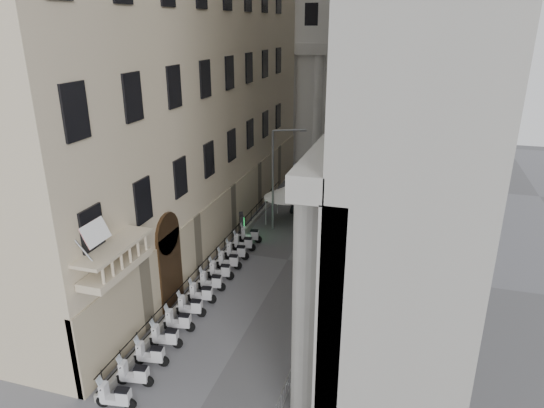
{
  "coord_description": "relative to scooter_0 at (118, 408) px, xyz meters",
  "views": [
    {
      "loc": [
        7.46,
        -9.47,
        15.14
      ],
      "look_at": [
        -0.69,
        17.78,
        4.5
      ],
      "focal_mm": 32.0,
      "sensor_mm": 36.0,
      "label": 1
    }
  ],
  "objects": [
    {
      "name": "scooter_10",
      "position": [
        0.0,
        14.24,
        0.0
      ],
      "size": [
        1.47,
        0.76,
        1.5
      ],
      "primitive_type": null,
      "rotation": [
        0.0,
        0.0,
        1.72
      ],
      "color": "silver",
      "rests_on": "ground"
    },
    {
      "name": "barrier_6",
      "position": [
        6.67,
        17.16,
        0.0
      ],
      "size": [
        0.6,
        2.4,
        1.1
      ],
      "primitive_type": null,
      "color": "#999CA0",
      "rests_on": "ground"
    },
    {
      "name": "pedestrian_b",
      "position": [
        4.42,
        26.68,
        0.92
      ],
      "size": [
        0.99,
        0.83,
        1.84
      ],
      "primitive_type": "imported",
      "rotation": [
        0.0,
        0.0,
        2.98
      ],
      "color": "black",
      "rests_on": "ground"
    },
    {
      "name": "scooter_4",
      "position": [
        0.0,
        5.7,
        0.0
      ],
      "size": [
        1.47,
        0.76,
        1.5
      ],
      "primitive_type": null,
      "rotation": [
        0.0,
        0.0,
        1.72
      ],
      "color": "silver",
      "rests_on": "ground"
    },
    {
      "name": "scooter_6",
      "position": [
        0.0,
        8.54,
        0.0
      ],
      "size": [
        1.47,
        0.76,
        1.5
      ],
      "primitive_type": null,
      "rotation": [
        0.0,
        0.0,
        1.72
      ],
      "color": "silver",
      "rests_on": "ground"
    },
    {
      "name": "scooter_11",
      "position": [
        0.0,
        15.67,
        0.0
      ],
      "size": [
        1.47,
        0.76,
        1.5
      ],
      "primitive_type": null,
      "rotation": [
        0.0,
        0.0,
        1.72
      ],
      "color": "silver",
      "rests_on": "ground"
    },
    {
      "name": "flag",
      "position": [
        -0.65,
        0.98,
        0.0
      ],
      "size": [
        1.0,
        1.4,
        8.2
      ],
      "primitive_type": null,
      "color": "#9E0C11",
      "rests_on": "ground"
    },
    {
      "name": "barrier_7",
      "position": [
        6.67,
        19.66,
        0.0
      ],
      "size": [
        0.6,
        2.4,
        1.1
      ],
      "primitive_type": null,
      "color": "#999CA0",
      "rests_on": "ground"
    },
    {
      "name": "far_building",
      "position": [
        3.35,
        43.98,
        15.0
      ],
      "size": [
        22.0,
        10.0,
        30.0
      ],
      "primitive_type": "cube",
      "color": "#A29F99",
      "rests_on": "ground"
    },
    {
      "name": "scooter_5",
      "position": [
        0.0,
        7.12,
        0.0
      ],
      "size": [
        1.47,
        0.76,
        1.5
      ],
      "primitive_type": null,
      "rotation": [
        0.0,
        0.0,
        1.72
      ],
      "color": "silver",
      "rests_on": "ground"
    },
    {
      "name": "scooter_8",
      "position": [
        0.0,
        11.39,
        0.0
      ],
      "size": [
        1.47,
        0.76,
        1.5
      ],
      "primitive_type": null,
      "rotation": [
        0.0,
        0.0,
        1.72
      ],
      "color": "silver",
      "rests_on": "ground"
    },
    {
      "name": "scooter_12",
      "position": [
        0.0,
        17.09,
        0.0
      ],
      "size": [
        1.47,
        0.76,
        1.5
      ],
      "primitive_type": null,
      "rotation": [
        0.0,
        0.0,
        1.72
      ],
      "color": "silver",
      "rests_on": "ground"
    },
    {
      "name": "pedestrian_c",
      "position": [
        1.59,
        23.65,
        0.86
      ],
      "size": [
        0.88,
        0.62,
        1.72
      ],
      "primitive_type": "imported",
      "rotation": [
        0.0,
        0.0,
        3.23
      ],
      "color": "black",
      "rests_on": "ground"
    },
    {
      "name": "barrier_0",
      "position": [
        6.67,
        2.16,
        0.0
      ],
      "size": [
        0.6,
        2.4,
        1.1
      ],
      "primitive_type": null,
      "color": "#999CA0",
      "rests_on": "ground"
    },
    {
      "name": "scooter_7",
      "position": [
        0.0,
        9.97,
        0.0
      ],
      "size": [
        1.47,
        0.76,
        1.5
      ],
      "primitive_type": null,
      "rotation": [
        0.0,
        0.0,
        1.72
      ],
      "color": "silver",
      "rests_on": "ground"
    },
    {
      "name": "scooter_3",
      "position": [
        0.0,
        4.27,
        0.0
      ],
      "size": [
        1.47,
        0.76,
        1.5
      ],
      "primitive_type": null,
      "rotation": [
        0.0,
        0.0,
        1.72
      ],
      "color": "silver",
      "rests_on": "ground"
    },
    {
      "name": "scooter_1",
      "position": [
        0.0,
        1.42,
        0.0
      ],
      "size": [
        1.47,
        0.76,
        1.5
      ],
      "primitive_type": null,
      "rotation": [
        0.0,
        0.0,
        1.72
      ],
      "color": "silver",
      "rests_on": "ground"
    },
    {
      "name": "barrier_1",
      "position": [
        6.67,
        4.66,
        0.0
      ],
      "size": [
        0.6,
        2.4,
        1.1
      ],
      "primitive_type": null,
      "color": "#999CA0",
      "rests_on": "ground"
    },
    {
      "name": "barrier_4",
      "position": [
        6.67,
        12.16,
        0.0
      ],
      "size": [
        0.6,
        2.4,
        1.1
      ],
      "primitive_type": null,
      "color": "#999CA0",
      "rests_on": "ground"
    },
    {
      "name": "barrier_3",
      "position": [
        6.67,
        9.66,
        0.0
      ],
      "size": [
        0.6,
        2.4,
        1.1
      ],
      "primitive_type": null,
      "color": "#999CA0",
      "rests_on": "ground"
    },
    {
      "name": "scooter_2",
      "position": [
        0.0,
        2.85,
        0.0
      ],
      "size": [
        1.47,
        0.76,
        1.5
      ],
      "primitive_type": null,
      "rotation": [
        0.0,
        0.0,
        1.72
      ],
      "color": "silver",
      "rests_on": "ground"
    },
    {
      "name": "barrier_5",
      "position": [
        6.67,
        14.66,
        0.0
      ],
      "size": [
        0.6,
        2.4,
        1.1
      ],
      "primitive_type": null,
      "color": "#999CA0",
      "rests_on": "ground"
    },
    {
      "name": "pedestrian_a",
      "position": [
        3.0,
        26.13,
        0.82
      ],
      "size": [
        0.7,
        0.6,
        1.64
      ],
      "primitive_type": "imported",
      "rotation": [
        0.0,
        0.0,
        3.56
      ],
      "color": "#0D1536",
      "rests_on": "ground"
    },
    {
      "name": "blue_awning",
      "position": [
        7.5,
        21.98,
        0.0
      ],
      "size": [
        1.6,
        3.0,
        3.0
      ],
      "primitive_type": null,
      "color": "navy",
      "rests_on": "ground"
    },
    {
      "name": "info_kiosk",
      "position": [
        -0.85,
        17.61,
        0.99
      ],
      "size": [
        0.64,
        0.96,
        1.96
      ],
      "rotation": [
        0.0,
        0.0,
        0.44
      ],
      "color": "black",
      "rests_on": "ground"
    },
    {
      "name": "security_tent",
      "position": [
        1.38,
        21.93,
        2.52
      ],
      "size": [
        3.71,
        3.71,
        3.01
      ],
      "color": "silver",
      "rests_on": "ground"
    },
    {
      "name": "street_lamp",
      "position": [
        1.12,
        20.15,
        4.66
      ],
      "size": [
        2.39,
        1.19,
        7.85
      ],
      "rotation": [
        0.0,
        0.0,
        0.42
      ],
      "color": "gray",
      "rests_on": "ground"
    },
    {
      "name": "barrier_8",
      "position": [
        6.67,
        22.16,
        0.0
      ],
      "size": [
        0.6,
        2.4,
        1.1
      ],
      "primitive_type": null,
      "color": "#999CA0",
      "rests_on": "ground"
    },
    {
      "name": "scooter_0",
      "position": [
        0.0,
        0.0,
        0.0
      ],
      "size": [
        1.47,
        0.76,
        1.5
      ],
      "primitive_type": null,
      "rotation": [
        0.0,
        0.0,
        1.72
      ],
      "color": "silver",
      "rests_on": "ground"
    },
    {
      "name": "iron_fence",
      "position": [
        -0.95,
        13.98,
        0.0
      ],
      "size": [
        0.3,
        28.0,
        1.4
      ],
      "primitive_type": null,
      "color": "black",
      "rests_on": "ground"
    },
    {
      "name": "scooter_9",
      "position": [
        0.0,
        12.82,
        0.0
      ],
      "size": [
        1.47,
        0.76,
        1.5
      ],
      "primitive_type": null,
      "rotation": [
        0.0,
        0.0,
        1.72
      ],
      "color": "silver",
      "rests_on": "ground"
    },
    {
      "name": "barrier_2",
      "position": [
        6.67,
        7.16,
        0.0
      ],
      "size": [
        0.6,
        2.4,
        1.1
      ],
      "primitive_type": null,
      "color": "#999CA0",
      "rests_on": "ground"
    }
  ]
}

